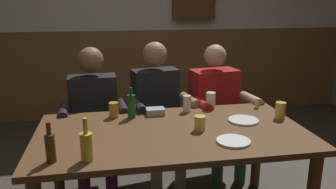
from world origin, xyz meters
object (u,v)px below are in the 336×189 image
object	(u,v)px
person_1	(158,106)
person_2	(217,104)
dining_table	(172,143)
plate_0	(233,141)
pint_glass_2	(280,110)
bottle_0	(50,147)
bottle_2	(131,106)
pint_glass_0	(211,100)
person_0	(94,111)
pint_glass_1	(187,104)
pint_glass_3	(114,110)
condiment_caddy	(155,111)
plate_1	(244,120)
pint_glass_4	(200,123)
table_candle	(257,103)
bottle_1	(87,146)

from	to	relation	value
person_1	person_2	xyz separation A→B (m)	(0.54, 0.00, -0.02)
dining_table	plate_0	world-z (taller)	plate_0
pint_glass_2	bottle_0	bearing A→B (deg)	-164.49
bottle_2	pint_glass_0	distance (m)	0.66
person_0	pint_glass_1	xyz separation A→B (m)	(0.74, -0.34, 0.13)
plate_0	pint_glass_1	size ratio (longest dim) A/B	1.64
plate_0	pint_glass_2	xyz separation A→B (m)	(0.50, 0.37, 0.05)
bottle_2	pint_glass_3	world-z (taller)	bottle_2
condiment_caddy	plate_1	distance (m)	0.67
condiment_caddy	dining_table	bearing A→B (deg)	-79.52
dining_table	pint_glass_2	size ratio (longest dim) A/B	14.78
condiment_caddy	pint_glass_0	distance (m)	0.47
bottle_0	pint_glass_4	bearing A→B (deg)	18.49
condiment_caddy	bottle_2	xyz separation A→B (m)	(-0.18, -0.04, 0.07)
table_candle	pint_glass_4	size ratio (longest dim) A/B	0.79
plate_1	bottle_2	xyz separation A→B (m)	(-0.79, 0.23, 0.08)
person_0	table_candle	size ratio (longest dim) A/B	15.07
person_2	bottle_2	bearing A→B (deg)	18.29
person_0	bottle_1	world-z (taller)	person_0
person_1	pint_glass_2	size ratio (longest dim) A/B	10.06
plate_0	pint_glass_3	bearing A→B (deg)	139.57
plate_1	pint_glass_4	distance (m)	0.38
person_0	pint_glass_4	bearing A→B (deg)	131.74
pint_glass_0	pint_glass_4	distance (m)	0.50
condiment_caddy	person_2	bearing A→B (deg)	31.28
person_2	person_0	bearing A→B (deg)	-8.81
dining_table	bottle_0	distance (m)	0.83
person_2	bottle_1	size ratio (longest dim) A/B	4.85
person_0	bottle_1	xyz separation A→B (m)	(-0.00, -1.08, 0.15)
plate_0	bottle_0	bearing A→B (deg)	-176.21
person_0	person_1	xyz separation A→B (m)	(0.56, 0.00, 0.01)
pint_glass_1	pint_glass_3	size ratio (longest dim) A/B	1.13
table_candle	bottle_0	distance (m)	1.67
table_candle	pint_glass_0	xyz separation A→B (m)	(-0.38, 0.05, 0.03)
person_0	person_1	world-z (taller)	person_1
person_2	table_candle	distance (m)	0.43
bottle_2	pint_glass_2	xyz separation A→B (m)	(1.09, -0.21, -0.03)
pint_glass_0	pint_glass_2	size ratio (longest dim) A/B	1.08
person_1	pint_glass_1	size ratio (longest dim) A/B	9.60
person_0	table_candle	world-z (taller)	person_0
person_0	person_1	size ratio (longest dim) A/B	0.97
bottle_1	pint_glass_4	xyz separation A→B (m)	(0.73, 0.33, -0.04)
pint_glass_1	pint_glass_2	bearing A→B (deg)	-23.39
person_0	bottle_2	distance (m)	0.53
bottle_0	pint_glass_3	bearing A→B (deg)	62.35
person_0	pint_glass_1	size ratio (longest dim) A/B	9.35
pint_glass_2	pint_glass_0	bearing A→B (deg)	143.41
person_1	bottle_2	world-z (taller)	person_1
pint_glass_0	bottle_0	bearing A→B (deg)	-146.13
person_2	plate_0	bearing A→B (deg)	68.58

